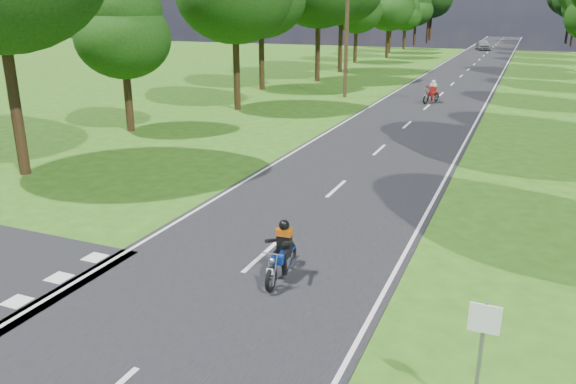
% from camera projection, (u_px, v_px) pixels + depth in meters
% --- Properties ---
extents(ground, '(160.00, 160.00, 0.00)m').
position_uv_depth(ground, '(222.00, 292.00, 12.37)').
color(ground, '#2B5513').
rests_on(ground, ground).
extents(main_road, '(7.00, 140.00, 0.02)m').
position_uv_depth(main_road, '(468.00, 70.00, 56.07)').
color(main_road, black).
rests_on(main_road, ground).
extents(road_markings, '(7.40, 140.00, 0.01)m').
position_uv_depth(road_markings, '(465.00, 71.00, 54.48)').
color(road_markings, silver).
rests_on(road_markings, main_road).
extents(telegraph_pole, '(1.20, 0.26, 8.00)m').
position_uv_depth(telegraph_pole, '(346.00, 37.00, 37.79)').
color(telegraph_pole, '#382616').
rests_on(telegraph_pole, ground).
extents(road_sign, '(0.45, 0.07, 2.00)m').
position_uv_depth(road_sign, '(482.00, 343.00, 8.15)').
color(road_sign, slate).
rests_on(road_sign, ground).
extents(rider_near_blue, '(0.65, 1.67, 1.36)m').
position_uv_depth(rider_near_blue, '(281.00, 250.00, 12.80)').
color(rider_near_blue, navy).
rests_on(rider_near_blue, main_road).
extents(rider_far_red, '(1.10, 1.86, 1.47)m').
position_uv_depth(rider_far_red, '(432.00, 92.00, 36.42)').
color(rider_far_red, '#A10C11').
rests_on(rider_far_red, main_road).
extents(distant_car, '(2.63, 4.70, 1.51)m').
position_uv_depth(distant_car, '(483.00, 44.00, 81.60)').
color(distant_car, '#A5A7AC').
rests_on(distant_car, main_road).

